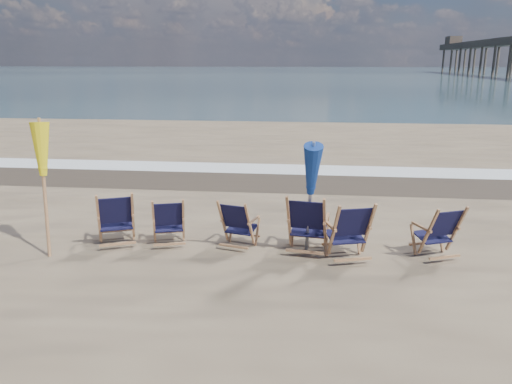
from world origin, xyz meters
TOP-DOWN VIEW (x-y plane):
  - ocean at (0.00, 128.00)m, footprint 400.00×400.00m
  - surf_foam at (0.00, 8.30)m, footprint 200.00×1.40m
  - wet_sand_strip at (0.00, 6.80)m, footprint 200.00×2.60m
  - beach_chair_0 at (-2.07, 1.73)m, footprint 0.87×0.91m
  - beach_chair_1 at (-1.20, 1.80)m, footprint 0.73×0.78m
  - beach_chair_2 at (-0.05, 1.69)m, footprint 0.71×0.76m
  - beach_chair_3 at (1.18, 1.58)m, footprint 0.77×0.84m
  - beach_chair_4 at (1.87, 1.46)m, footprint 0.84×0.89m
  - beach_chair_5 at (3.28, 1.74)m, footprint 0.81×0.85m
  - umbrella_yellow at (-3.31, 1.20)m, footprint 0.30×0.30m
  - umbrella_blue at (0.93, 1.57)m, footprint 0.30×0.30m

SIDE VIEW (x-z plane):
  - ocean at x=0.00m, z-range 0.00..0.00m
  - wet_sand_strip at x=0.00m, z-range 0.00..0.00m
  - surf_foam at x=0.00m, z-range 0.00..0.01m
  - beach_chair_2 at x=-0.05m, z-range 0.00..0.88m
  - beach_chair_1 at x=-1.20m, z-range 0.00..0.89m
  - beach_chair_5 at x=3.28m, z-range 0.00..0.94m
  - beach_chair_0 at x=-2.07m, z-range 0.00..1.00m
  - beach_chair_4 at x=1.87m, z-range 0.00..1.02m
  - beach_chair_3 at x=1.18m, z-range 0.00..1.05m
  - umbrella_blue at x=0.93m, z-range 0.49..2.49m
  - umbrella_yellow at x=-3.31m, z-range 0.56..2.72m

